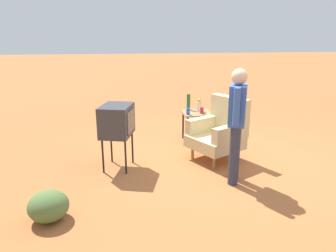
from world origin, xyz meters
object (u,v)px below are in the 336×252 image
object	(u,v)px
armchair	(220,131)
bottle_wine_green	(188,102)
tv_on_stand	(117,121)
person_standing	(237,119)
side_table	(197,116)
soda_can_blue	(188,111)
soda_can_red	(202,110)
flower_vase	(199,104)

from	to	relation	value
armchair	bottle_wine_green	size ratio (longest dim) A/B	3.31
armchair	tv_on_stand	world-z (taller)	armchair
armchair	person_standing	distance (m)	0.99
side_table	soda_can_blue	distance (m)	0.30
side_table	soda_can_red	size ratio (longest dim) A/B	4.95
side_table	bottle_wine_green	world-z (taller)	bottle_wine_green
tv_on_stand	soda_can_red	world-z (taller)	tv_on_stand
soda_can_blue	armchair	bearing A→B (deg)	26.38
person_standing	flower_vase	size ratio (longest dim) A/B	6.19
tv_on_stand	soda_can_blue	size ratio (longest dim) A/B	8.44
tv_on_stand	person_standing	size ratio (longest dim) A/B	0.63
tv_on_stand	flower_vase	world-z (taller)	tv_on_stand
tv_on_stand	soda_can_blue	distance (m)	1.62
soda_can_red	soda_can_blue	xyz separation A→B (m)	(0.04, -0.28, 0.00)
side_table	flower_vase	world-z (taller)	flower_vase
soda_can_blue	flower_vase	size ratio (longest dim) A/B	0.46
person_standing	flower_vase	world-z (taller)	person_standing
flower_vase	side_table	bearing A→B (deg)	-47.89
side_table	soda_can_blue	world-z (taller)	soda_can_blue
armchair	soda_can_blue	xyz separation A→B (m)	(-0.78, -0.39, 0.17)
side_table	person_standing	xyz separation A→B (m)	(1.83, 0.13, 0.42)
soda_can_blue	flower_vase	world-z (taller)	flower_vase
flower_vase	bottle_wine_green	bearing A→B (deg)	-132.75
tv_on_stand	soda_can_red	size ratio (longest dim) A/B	8.44
flower_vase	soda_can_blue	bearing A→B (deg)	-50.81
bottle_wine_green	soda_can_blue	bearing A→B (deg)	-12.72
bottle_wine_green	tv_on_stand	bearing A→B (deg)	-47.28
bottle_wine_green	soda_can_blue	world-z (taller)	bottle_wine_green
soda_can_blue	flower_vase	bearing A→B (deg)	129.19
side_table	soda_can_red	xyz separation A→B (m)	(0.13, 0.07, 0.15)
bottle_wine_green	flower_vase	world-z (taller)	bottle_wine_green
tv_on_stand	flower_vase	xyz separation A→B (m)	(-1.14, 1.59, -0.03)
side_table	soda_can_red	world-z (taller)	soda_can_red
side_table	person_standing	bearing A→B (deg)	3.97
person_standing	flower_vase	xyz separation A→B (m)	(-1.88, -0.07, -0.19)
bottle_wine_green	flower_vase	size ratio (longest dim) A/B	1.21
tv_on_stand	armchair	bearing A→B (deg)	94.78
person_standing	soda_can_red	bearing A→B (deg)	-178.08
armchair	bottle_wine_green	world-z (taller)	armchair
flower_vase	soda_can_red	bearing A→B (deg)	3.86
soda_can_red	soda_can_blue	size ratio (longest dim) A/B	1.00
tv_on_stand	soda_can_blue	xyz separation A→B (m)	(-0.92, 1.33, -0.12)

